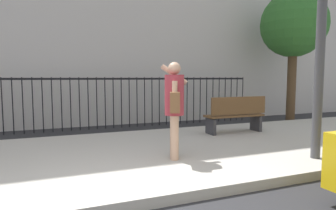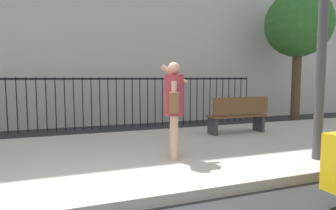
{
  "view_description": "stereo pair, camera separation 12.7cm",
  "coord_description": "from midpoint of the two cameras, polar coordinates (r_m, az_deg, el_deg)",
  "views": [
    {
      "loc": [
        -0.66,
        -3.23,
        1.58
      ],
      "look_at": [
        1.35,
        1.8,
        1.08
      ],
      "focal_mm": 31.37,
      "sensor_mm": 36.0,
      "label": 1
    },
    {
      "loc": [
        -0.54,
        -3.28,
        1.58
      ],
      "look_at": [
        1.35,
        1.8,
        1.08
      ],
      "focal_mm": 31.37,
      "sensor_mm": 36.0,
      "label": 2
    }
  ],
  "objects": [
    {
      "name": "sidewalk",
      "position": [
        5.69,
        -13.9,
        -10.21
      ],
      "size": [
        28.0,
        4.4,
        0.15
      ],
      "primitive_type": "cube",
      "color": "#B2ADA3",
      "rests_on": "ground"
    },
    {
      "name": "iron_fence",
      "position": [
        9.19,
        -16.68,
        1.59
      ],
      "size": [
        12.03,
        0.04,
        1.6
      ],
      "color": "black",
      "rests_on": "ground"
    },
    {
      "name": "pedestrian_on_phone",
      "position": [
        5.13,
        1.88,
        0.38
      ],
      "size": [
        0.54,
        0.72,
        1.71
      ],
      "color": "tan",
      "rests_on": "sidewalk"
    },
    {
      "name": "street_bench",
      "position": [
        7.78,
        13.96,
        -1.72
      ],
      "size": [
        1.6,
        0.45,
        0.95
      ],
      "color": "brown",
      "rests_on": "sidewalk"
    },
    {
      "name": "street_tree_near",
      "position": [
        11.47,
        24.31,
        14.0
      ],
      "size": [
        2.29,
        2.29,
        4.59
      ],
      "color": "#4C3823",
      "rests_on": "ground"
    }
  ]
}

